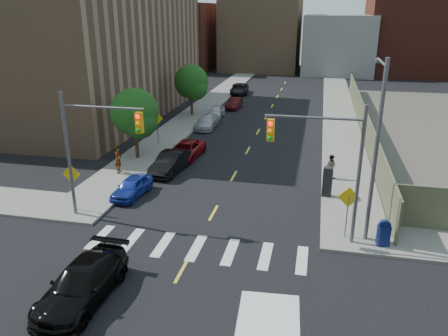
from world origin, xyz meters
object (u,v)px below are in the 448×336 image
at_px(mailbox, 384,233).
at_px(payphone, 327,182).
at_px(parked_car_white, 216,112).
at_px(parked_car_maroon, 234,103).
at_px(parked_car_black, 170,162).
at_px(parked_car_grey, 239,89).
at_px(black_sedan, 82,284).
at_px(parked_car_red, 185,150).
at_px(pedestrian_east, 331,166).
at_px(parked_car_silver, 207,121).
at_px(parked_car_blue, 132,187).
at_px(pedestrian_west, 118,159).

distance_m(mailbox, payphone, 6.10).
bearing_deg(parked_car_white, parked_car_maroon, 76.38).
distance_m(parked_car_black, mailbox, 15.59).
distance_m(parked_car_grey, payphone, 35.43).
relative_size(parked_car_maroon, black_sedan, 0.73).
bearing_deg(parked_car_red, parked_car_white, 97.42).
bearing_deg(pedestrian_east, parked_car_black, 24.11).
bearing_deg(mailbox, parked_car_silver, 107.99).
height_order(parked_car_blue, pedestrian_west, pedestrian_west).
distance_m(parked_car_blue, pedestrian_east, 13.20).
height_order(parked_car_white, pedestrian_west, pedestrian_west).
xyz_separation_m(parked_car_silver, parked_car_grey, (-0.20, 18.65, 0.05)).
bearing_deg(parked_car_grey, pedestrian_east, -74.57).
height_order(parked_car_white, parked_car_grey, parked_car_grey).
height_order(parked_car_white, pedestrian_east, pedestrian_east).
distance_m(parked_car_red, parked_car_white, 13.63).
relative_size(parked_car_red, parked_car_maroon, 1.22).
bearing_deg(pedestrian_east, parked_car_silver, -25.48).
height_order(parked_car_maroon, black_sedan, black_sedan).
relative_size(parked_car_blue, pedestrian_east, 2.18).
xyz_separation_m(parked_car_silver, black_sedan, (1.90, -27.12, 0.10)).
relative_size(parked_car_white, parked_car_maroon, 1.01).
bearing_deg(payphone, parked_car_black, 176.00).
height_order(parked_car_silver, pedestrian_west, pedestrian_west).
bearing_deg(parked_car_silver, parked_car_white, 92.10).
xyz_separation_m(parked_car_maroon, pedestrian_west, (-3.72, -23.17, 0.50)).
distance_m(parked_car_silver, parked_car_maroon, 9.45).
bearing_deg(black_sedan, pedestrian_west, 110.94).
xyz_separation_m(mailbox, payphone, (-2.65, 5.49, 0.27)).
distance_m(pedestrian_west, pedestrian_east, 14.60).
xyz_separation_m(parked_car_white, mailbox, (14.22, -24.72, 0.15)).
distance_m(parked_car_silver, black_sedan, 27.19).
relative_size(parked_car_silver, parked_car_grey, 0.89).
xyz_separation_m(parked_car_black, parked_car_maroon, (0.35, 21.92, -0.11)).
distance_m(parked_car_blue, parked_car_maroon, 26.49).
xyz_separation_m(parked_car_silver, payphone, (11.40, -14.82, 0.43)).
bearing_deg(parked_car_black, parked_car_silver, 98.29).
relative_size(parked_car_maroon, mailbox, 2.80).
bearing_deg(parked_car_grey, pedestrian_west, -100.53).
height_order(parked_car_grey, mailbox, mailbox).
xyz_separation_m(parked_car_white, pedestrian_west, (-2.65, -18.17, 0.48)).
bearing_deg(parked_car_black, payphone, -6.26).
xyz_separation_m(parked_car_red, pedestrian_west, (-3.46, -4.56, 0.48)).
bearing_deg(parked_car_blue, parked_car_maroon, 92.88).
bearing_deg(parked_car_blue, parked_car_red, 88.15).
bearing_deg(mailbox, black_sedan, -167.42).
xyz_separation_m(parked_car_white, black_sedan, (2.07, -31.53, 0.10)).
distance_m(payphone, pedestrian_east, 3.21).
relative_size(parked_car_silver, pedestrian_west, 2.28).
relative_size(parked_car_red, pedestrian_west, 2.36).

